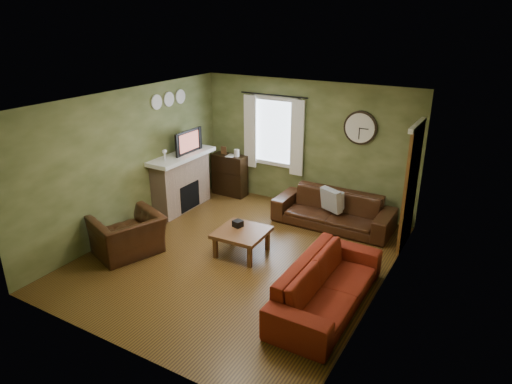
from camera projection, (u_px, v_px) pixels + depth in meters
The scene contains 31 objects.
floor at pixel (239, 257), 7.62m from camera, with size 4.60×5.20×0.00m, color #523716.
ceiling at pixel (236, 101), 6.67m from camera, with size 4.60×5.20×0.00m, color white.
wall_left at pixel (130, 162), 8.22m from camera, with size 0.00×5.20×2.60m, color #626D3B.
wall_right at pixel (384, 214), 6.07m from camera, with size 0.00×5.20×2.60m, color #626D3B.
wall_back at pixel (306, 145), 9.24m from camera, with size 4.60×0.00×2.60m, color #626D3B.
wall_front at pixel (113, 255), 5.05m from camera, with size 4.60×0.00×2.60m, color #626D3B.
fireplace at pixel (181, 183), 9.33m from camera, with size 0.40×1.40×1.10m, color tan.
firebox at pixel (190, 196), 9.33m from camera, with size 0.04×0.60×0.55m, color black.
mantel at pixel (181, 156), 9.10m from camera, with size 0.58×1.60×0.08m, color white.
tv at pixel (186, 144), 9.13m from camera, with size 0.60×0.08×0.35m, color black.
tv_screen at pixel (189, 142), 9.07m from camera, with size 0.02×0.62×0.36m, color #994C3F.
medallion_left at pixel (157, 102), 8.51m from camera, with size 0.28×0.28×0.03m, color white.
medallion_mid at pixel (169, 99), 8.79m from camera, with size 0.28×0.28×0.03m, color white.
medallion_right at pixel (180, 97), 9.07m from camera, with size 0.28×0.28×0.03m, color white.
window_pane at pixel (275, 132), 9.48m from camera, with size 1.00×0.02×1.30m, color silver, non-canonical shape.
curtain_rod at pixel (274, 95), 9.11m from camera, with size 0.03×0.03×1.50m, color black.
curtain_left at pixel (250, 132), 9.67m from camera, with size 0.28×0.04×1.55m, color white.
curtain_right at pixel (297, 138), 9.16m from camera, with size 0.28×0.04×1.55m, color white.
wall_clock at pixel (360, 128), 8.50m from camera, with size 0.64×0.06×0.64m, color white, non-canonical shape.
door at pixel (411, 188), 7.67m from camera, with size 0.05×0.90×2.10m, color brown.
bookshelf at pixel (230, 175), 10.10m from camera, with size 0.77×0.33×0.91m, color black, non-canonical shape.
book at pixel (227, 154), 9.86m from camera, with size 0.18×0.24×0.02m, color brown.
sofa_brown at pixel (333, 210), 8.63m from camera, with size 2.23×0.87×0.65m, color black.
pillow_left at pixel (334, 200), 8.51m from camera, with size 0.36×0.11×0.36m, color #93999D.
pillow_right at pixel (331, 200), 8.50m from camera, with size 0.43×0.13×0.43m, color #93999D.
sofa_red at pixel (327, 285), 6.25m from camera, with size 2.26×0.88×0.66m, color maroon.
armchair at pixel (128, 235), 7.61m from camera, with size 1.06×0.93×0.69m, color black.
coffee_table at pixel (242, 242), 7.65m from camera, with size 0.81×0.81×0.43m, color brown, non-canonical shape.
tissue_box at pixel (238, 228), 7.73m from camera, with size 0.15×0.15×0.11m, color black.
wine_glass_a at pixel (164, 155), 8.63m from camera, with size 0.08×0.08×0.22m, color white, non-canonical shape.
wine_glass_b at pixel (165, 155), 8.65m from camera, with size 0.08×0.08×0.22m, color white, non-canonical shape.
Camera 1 is at (3.61, -5.65, 3.80)m, focal length 32.00 mm.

